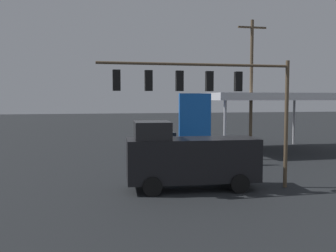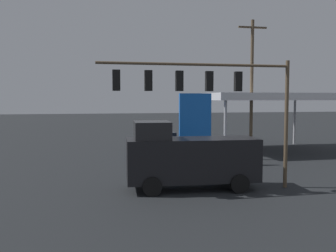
{
  "view_description": "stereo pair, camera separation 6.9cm",
  "coord_description": "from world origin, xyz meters",
  "px_view_note": "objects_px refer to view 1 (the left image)",
  "views": [
    {
      "loc": [
        4.64,
        19.33,
        4.75
      ],
      "look_at": [
        0.0,
        -2.0,
        3.14
      ],
      "focal_mm": 40.0,
      "sensor_mm": 36.0,
      "label": 1
    },
    {
      "loc": [
        4.57,
        19.34,
        4.75
      ],
      "look_at": [
        0.0,
        -2.0,
        3.14
      ],
      "focal_mm": 40.0,
      "sensor_mm": 36.0,
      "label": 2
    }
  ],
  "objects_px": {
    "utility_pole": "(251,85)",
    "price_sign": "(195,119)",
    "traffic_signal_assembly": "(209,89)",
    "sedan_waiting": "(164,143)",
    "delivery_truck": "(189,157)"
  },
  "relations": [
    {
      "from": "traffic_signal_assembly",
      "to": "delivery_truck",
      "type": "distance_m",
      "value": 3.69
    },
    {
      "from": "traffic_signal_assembly",
      "to": "sedan_waiting",
      "type": "relative_size",
      "value": 2.26
    },
    {
      "from": "utility_pole",
      "to": "sedan_waiting",
      "type": "bearing_deg",
      "value": -20.91
    },
    {
      "from": "price_sign",
      "to": "traffic_signal_assembly",
      "type": "bearing_deg",
      "value": 78.95
    },
    {
      "from": "sedan_waiting",
      "to": "delivery_truck",
      "type": "relative_size",
      "value": 0.64
    },
    {
      "from": "price_sign",
      "to": "sedan_waiting",
      "type": "xyz_separation_m",
      "value": [
        1.15,
        -5.37,
        -2.37
      ]
    },
    {
      "from": "traffic_signal_assembly",
      "to": "utility_pole",
      "type": "distance_m",
      "value": 12.46
    },
    {
      "from": "traffic_signal_assembly",
      "to": "delivery_truck",
      "type": "height_order",
      "value": "traffic_signal_assembly"
    },
    {
      "from": "traffic_signal_assembly",
      "to": "sedan_waiting",
      "type": "height_order",
      "value": "traffic_signal_assembly"
    },
    {
      "from": "traffic_signal_assembly",
      "to": "sedan_waiting",
      "type": "xyz_separation_m",
      "value": [
        -0.31,
        -12.84,
        -4.27
      ]
    },
    {
      "from": "traffic_signal_assembly",
      "to": "utility_pole",
      "type": "bearing_deg",
      "value": -124.32
    },
    {
      "from": "delivery_truck",
      "to": "sedan_waiting",
      "type": "bearing_deg",
      "value": -91.45
    },
    {
      "from": "utility_pole",
      "to": "delivery_truck",
      "type": "distance_m",
      "value": 13.13
    },
    {
      "from": "traffic_signal_assembly",
      "to": "sedan_waiting",
      "type": "distance_m",
      "value": 13.53
    },
    {
      "from": "utility_pole",
      "to": "price_sign",
      "type": "bearing_deg",
      "value": 26.82
    }
  ]
}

